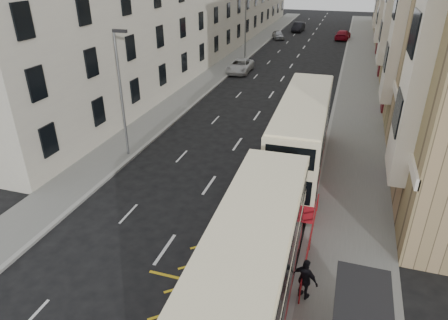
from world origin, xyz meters
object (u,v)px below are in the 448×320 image
(pedestrian_mid, at_px, (360,298))
(car_silver, at_px, (278,35))
(double_decker_rear, at_px, (302,136))
(pedestrian_far, at_px, (305,279))
(street_lamp_far, at_px, (246,22))
(white_van, at_px, (240,66))
(street_lamp_near, at_px, (121,88))
(car_dark, at_px, (298,27))
(double_decker_front, at_px, (248,283))
(car_red, at_px, (343,35))

(pedestrian_mid, bearing_deg, car_silver, 105.59)
(double_decker_rear, xyz_separation_m, pedestrian_far, (1.67, -10.37, -1.34))
(car_silver, bearing_deg, pedestrian_far, -99.40)
(street_lamp_far, relative_size, white_van, 1.56)
(double_decker_rear, relative_size, pedestrian_far, 6.63)
(double_decker_rear, height_order, pedestrian_far, double_decker_rear)
(street_lamp_near, bearing_deg, car_silver, 88.23)
(white_van, relative_size, car_dark, 1.09)
(pedestrian_mid, distance_m, white_van, 35.25)
(double_decker_rear, relative_size, pedestrian_mid, 7.37)
(pedestrian_far, distance_m, car_silver, 55.80)
(street_lamp_near, relative_size, white_van, 1.56)
(pedestrian_far, bearing_deg, street_lamp_near, -10.94)
(double_decker_front, distance_m, white_van, 35.86)
(white_van, bearing_deg, street_lamp_far, 99.16)
(double_decker_rear, bearing_deg, double_decker_front, -91.61)
(car_dark, distance_m, car_red, 9.74)
(pedestrian_mid, xyz_separation_m, car_silver, (-13.28, 54.86, -0.31))
(street_lamp_far, bearing_deg, double_decker_front, -75.06)
(double_decker_rear, xyz_separation_m, car_red, (0.36, 46.96, -1.65))
(pedestrian_far, relative_size, car_silver, 0.47)
(double_decker_front, xyz_separation_m, white_van, (-9.80, 34.46, -1.59))
(car_dark, bearing_deg, double_decker_rear, -79.07)
(white_van, relative_size, car_red, 1.02)
(double_decker_rear, bearing_deg, white_van, 112.76)
(double_decker_rear, relative_size, car_red, 2.33)
(pedestrian_mid, relative_size, car_dark, 0.34)
(street_lamp_near, relative_size, street_lamp_far, 1.00)
(street_lamp_far, distance_m, pedestrian_mid, 42.15)
(street_lamp_near, xyz_separation_m, car_red, (11.41, 48.21, -3.90))
(street_lamp_near, distance_m, street_lamp_far, 30.00)
(street_lamp_far, xyz_separation_m, double_decker_front, (11.00, -41.23, -2.33))
(double_decker_rear, height_order, car_dark, double_decker_rear)
(pedestrian_mid, relative_size, pedestrian_far, 0.90)
(street_lamp_far, xyz_separation_m, pedestrian_far, (12.72, -39.11, -3.60))
(double_decker_front, relative_size, white_van, 2.22)
(car_dark, height_order, car_red, car_dark)
(pedestrian_mid, height_order, car_red, pedestrian_mid)
(double_decker_rear, bearing_deg, car_dark, 96.83)
(street_lamp_far, height_order, car_silver, street_lamp_far)
(double_decker_front, xyz_separation_m, car_silver, (-9.60, 56.75, -1.66))
(double_decker_front, height_order, car_red, double_decker_front)
(car_dark, bearing_deg, pedestrian_mid, -77.21)
(double_decker_rear, bearing_deg, street_lamp_far, 109.64)
(street_lamp_far, height_order, double_decker_rear, street_lamp_far)
(double_decker_rear, xyz_separation_m, pedestrian_mid, (3.63, -10.59, -1.43))
(pedestrian_mid, height_order, car_dark, pedestrian_mid)
(car_silver, distance_m, car_red, 10.36)
(double_decker_front, xyz_separation_m, double_decker_rear, (0.05, 12.48, 0.07))
(pedestrian_mid, distance_m, car_dark, 64.17)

